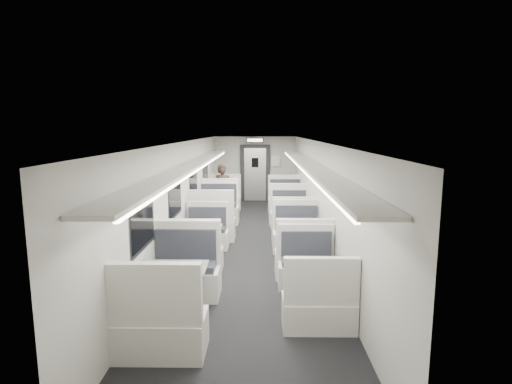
{
  "coord_description": "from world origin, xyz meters",
  "views": [
    {
      "loc": [
        0.22,
        -8.8,
        2.68
      ],
      "look_at": [
        0.09,
        1.44,
        1.05
      ],
      "focal_mm": 28.0,
      "sensor_mm": 36.0,
      "label": 1
    }
  ],
  "objects_px": {
    "booth_right_c": "(300,244)",
    "booth_left_d": "(174,293)",
    "booth_left_b": "(215,215)",
    "booth_right_d": "(312,283)",
    "booth_right_a": "(287,205)",
    "booth_left_c": "(202,242)",
    "vestibule_door": "(255,173)",
    "exit_sign": "(255,140)",
    "booth_right_b": "(291,219)",
    "passenger": "(223,191)",
    "booth_left_a": "(222,202)"
  },
  "relations": [
    {
      "from": "booth_right_a",
      "to": "booth_right_d",
      "type": "relative_size",
      "value": 1.13
    },
    {
      "from": "vestibule_door",
      "to": "booth_right_c",
      "type": "bearing_deg",
      "value": -81.8
    },
    {
      "from": "booth_left_b",
      "to": "booth_right_d",
      "type": "relative_size",
      "value": 1.2
    },
    {
      "from": "booth_right_a",
      "to": "booth_right_c",
      "type": "height_order",
      "value": "booth_right_a"
    },
    {
      "from": "booth_right_d",
      "to": "booth_right_a",
      "type": "bearing_deg",
      "value": 90.0
    },
    {
      "from": "vestibule_door",
      "to": "exit_sign",
      "type": "height_order",
      "value": "exit_sign"
    },
    {
      "from": "booth_left_d",
      "to": "booth_right_b",
      "type": "xyz_separation_m",
      "value": [
        2.0,
        4.73,
        -0.03
      ]
    },
    {
      "from": "booth_left_d",
      "to": "booth_right_a",
      "type": "bearing_deg",
      "value": 73.34
    },
    {
      "from": "booth_left_d",
      "to": "passenger",
      "type": "bearing_deg",
      "value": 89.59
    },
    {
      "from": "passenger",
      "to": "exit_sign",
      "type": "bearing_deg",
      "value": 65.92
    },
    {
      "from": "booth_right_b",
      "to": "booth_right_d",
      "type": "bearing_deg",
      "value": -90.0
    },
    {
      "from": "booth_right_a",
      "to": "booth_left_c",
      "type": "bearing_deg",
      "value": -116.99
    },
    {
      "from": "booth_left_a",
      "to": "booth_left_c",
      "type": "xyz_separation_m",
      "value": [
        0.0,
        -4.33,
        -0.04
      ]
    },
    {
      "from": "booth_left_a",
      "to": "booth_left_d",
      "type": "relative_size",
      "value": 0.96
    },
    {
      "from": "booth_right_c",
      "to": "vestibule_door",
      "type": "bearing_deg",
      "value": 98.2
    },
    {
      "from": "booth_right_d",
      "to": "passenger",
      "type": "relative_size",
      "value": 1.21
    },
    {
      "from": "booth_left_c",
      "to": "booth_left_d",
      "type": "bearing_deg",
      "value": -90.0
    },
    {
      "from": "booth_left_a",
      "to": "booth_left_b",
      "type": "height_order",
      "value": "booth_left_b"
    },
    {
      "from": "passenger",
      "to": "booth_left_d",
      "type": "bearing_deg",
      "value": -91.62
    },
    {
      "from": "booth_left_d",
      "to": "exit_sign",
      "type": "bearing_deg",
      "value": 83.64
    },
    {
      "from": "booth_left_c",
      "to": "exit_sign",
      "type": "bearing_deg",
      "value": 80.87
    },
    {
      "from": "booth_left_a",
      "to": "passenger",
      "type": "relative_size",
      "value": 1.34
    },
    {
      "from": "booth_right_a",
      "to": "booth_left_d",
      "type": "bearing_deg",
      "value": -106.66
    },
    {
      "from": "booth_left_c",
      "to": "booth_right_b",
      "type": "distance_m",
      "value": 2.81
    },
    {
      "from": "exit_sign",
      "to": "passenger",
      "type": "bearing_deg",
      "value": -112.88
    },
    {
      "from": "booth_right_c",
      "to": "exit_sign",
      "type": "height_order",
      "value": "exit_sign"
    },
    {
      "from": "exit_sign",
      "to": "booth_right_b",
      "type": "bearing_deg",
      "value": -76.74
    },
    {
      "from": "booth_right_a",
      "to": "booth_right_b",
      "type": "relative_size",
      "value": 1.05
    },
    {
      "from": "booth_left_b",
      "to": "vestibule_door",
      "type": "bearing_deg",
      "value": 77.24
    },
    {
      "from": "booth_left_a",
      "to": "exit_sign",
      "type": "bearing_deg",
      "value": 62.13
    },
    {
      "from": "booth_right_d",
      "to": "passenger",
      "type": "bearing_deg",
      "value": 107.54
    },
    {
      "from": "booth_left_d",
      "to": "booth_right_a",
      "type": "height_order",
      "value": "booth_left_d"
    },
    {
      "from": "booth_left_d",
      "to": "booth_left_a",
      "type": "bearing_deg",
      "value": 90.0
    },
    {
      "from": "booth_left_a",
      "to": "passenger",
      "type": "xyz_separation_m",
      "value": [
        0.05,
        -0.36,
        0.42
      ]
    },
    {
      "from": "exit_sign",
      "to": "booth_right_a",
      "type": "bearing_deg",
      "value": -66.43
    },
    {
      "from": "booth_left_b",
      "to": "booth_left_d",
      "type": "xyz_separation_m",
      "value": [
        0.0,
        -5.05,
        -0.02
      ]
    },
    {
      "from": "booth_right_a",
      "to": "passenger",
      "type": "bearing_deg",
      "value": 178.92
    },
    {
      "from": "booth_left_c",
      "to": "booth_right_a",
      "type": "relative_size",
      "value": 0.88
    },
    {
      "from": "booth_left_a",
      "to": "booth_right_b",
      "type": "height_order",
      "value": "booth_left_a"
    },
    {
      "from": "booth_right_c",
      "to": "booth_right_d",
      "type": "relative_size",
      "value": 1.06
    },
    {
      "from": "booth_left_b",
      "to": "exit_sign",
      "type": "distance_m",
      "value": 4.46
    },
    {
      "from": "booth_left_d",
      "to": "booth_right_d",
      "type": "relative_size",
      "value": 1.15
    },
    {
      "from": "booth_right_a",
      "to": "booth_right_d",
      "type": "xyz_separation_m",
      "value": [
        0.0,
        -6.14,
        -0.04
      ]
    },
    {
      "from": "booth_left_b",
      "to": "booth_left_c",
      "type": "xyz_separation_m",
      "value": [
        0.0,
        -2.29,
        -0.07
      ]
    },
    {
      "from": "booth_left_c",
      "to": "booth_right_c",
      "type": "xyz_separation_m",
      "value": [
        2.0,
        -0.23,
        0.03
      ]
    },
    {
      "from": "booth_right_c",
      "to": "booth_left_d",
      "type": "bearing_deg",
      "value": -128.41
    },
    {
      "from": "booth_left_c",
      "to": "passenger",
      "type": "xyz_separation_m",
      "value": [
        0.05,
        3.96,
        0.47
      ]
    },
    {
      "from": "booth_right_a",
      "to": "vestibule_door",
      "type": "distance_m",
      "value": 3.02
    },
    {
      "from": "booth_left_a",
      "to": "booth_left_b",
      "type": "relative_size",
      "value": 0.92
    },
    {
      "from": "booth_right_c",
      "to": "vestibule_door",
      "type": "distance_m",
      "value": 7.04
    }
  ]
}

